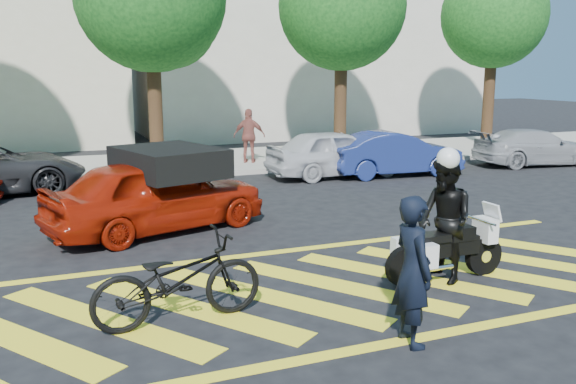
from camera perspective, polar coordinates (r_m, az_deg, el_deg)
name	(u,v)px	position (r m, az deg, el deg)	size (l,w,h in m)	color
ground	(309,291)	(8.73, 2.00, -9.21)	(90.00, 90.00, 0.00)	black
sidewalk	(158,165)	(19.97, -12.08, 2.52)	(60.00, 5.00, 0.15)	#9E998E
crosswalk	(307,291)	(8.72, 1.77, -9.22)	(12.33, 4.00, 0.01)	yellow
building_right	(305,19)	(31.12, 1.56, 15.87)	(16.00, 8.00, 11.00)	beige
tree_center	(155,2)	(19.94, -12.36, 16.98)	(4.60, 4.60, 7.56)	black
tree_right	(344,11)	(22.01, 5.30, 16.50)	(4.40, 4.40, 7.41)	black
tree_far_right	(495,20)	(25.61, 18.82, 15.00)	(4.00, 4.00, 7.10)	black
officer_bike	(413,271)	(7.00, 11.59, -7.25)	(0.63, 0.41, 1.73)	black
bicycle	(178,279)	(7.62, -10.25, -8.05)	(0.74, 2.13, 1.12)	black
police_motorcycle	(444,249)	(9.27, 14.40, -5.22)	(2.00, 0.64, 0.88)	black
officer_moto	(445,221)	(9.15, 14.47, -2.60)	(0.89, 0.69, 1.83)	black
red_convertible	(157,194)	(11.93, -12.19, -0.21)	(1.71, 4.25, 1.45)	#911706
parked_mid_right	(335,153)	(17.76, 4.46, 3.66)	(1.63, 4.06, 1.38)	silver
parked_right	(394,154)	(18.15, 9.92, 3.55)	(1.37, 3.93, 1.30)	navy
parked_far_right	(535,147)	(21.42, 22.08, 3.91)	(1.65, 4.06, 1.18)	gray
pedestrian_right	(249,136)	(19.43, -3.64, 5.27)	(1.00, 0.42, 1.71)	#975044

